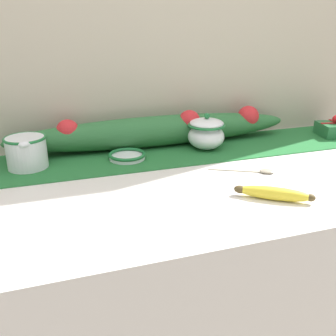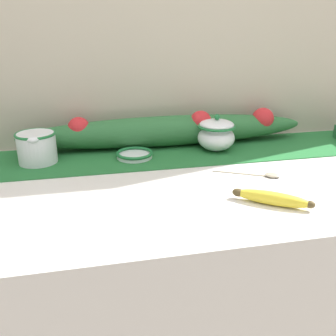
{
  "view_description": "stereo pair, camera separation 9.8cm",
  "coord_description": "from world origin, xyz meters",
  "px_view_note": "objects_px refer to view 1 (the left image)",
  "views": [
    {
      "loc": [
        -0.36,
        -0.91,
        1.32
      ],
      "look_at": [
        -0.07,
        -0.04,
        0.96
      ],
      "focal_mm": 40.0,
      "sensor_mm": 36.0,
      "label": 1
    },
    {
      "loc": [
        -0.26,
        -0.94,
        1.32
      ],
      "look_at": [
        -0.07,
        -0.04,
        0.96
      ],
      "focal_mm": 40.0,
      "sensor_mm": 36.0,
      "label": 2
    }
  ],
  "objects_px": {
    "sugar_bowl": "(206,133)",
    "banana": "(274,193)",
    "small_dish": "(127,156)",
    "spoon": "(263,171)",
    "gift_box": "(336,129)",
    "cream_pitcher": "(26,151)"
  },
  "relations": [
    {
      "from": "banana",
      "to": "sugar_bowl",
      "type": "bearing_deg",
      "value": 89.94
    },
    {
      "from": "small_dish",
      "to": "spoon",
      "type": "relative_size",
      "value": 0.66
    },
    {
      "from": "sugar_bowl",
      "to": "banana",
      "type": "height_order",
      "value": "sugar_bowl"
    },
    {
      "from": "cream_pitcher",
      "to": "gift_box",
      "type": "relative_size",
      "value": 0.96
    },
    {
      "from": "cream_pitcher",
      "to": "spoon",
      "type": "xyz_separation_m",
      "value": [
        0.65,
        -0.25,
        -0.05
      ]
    },
    {
      "from": "cream_pitcher",
      "to": "spoon",
      "type": "height_order",
      "value": "cream_pitcher"
    },
    {
      "from": "small_dish",
      "to": "gift_box",
      "type": "bearing_deg",
      "value": 0.79
    },
    {
      "from": "cream_pitcher",
      "to": "small_dish",
      "type": "xyz_separation_m",
      "value": [
        0.3,
        -0.02,
        -0.04
      ]
    },
    {
      "from": "sugar_bowl",
      "to": "banana",
      "type": "distance_m",
      "value": 0.42
    },
    {
      "from": "sugar_bowl",
      "to": "spoon",
      "type": "relative_size",
      "value": 0.7
    },
    {
      "from": "small_dish",
      "to": "spoon",
      "type": "xyz_separation_m",
      "value": [
        0.35,
        -0.23,
        -0.01
      ]
    },
    {
      "from": "small_dish",
      "to": "spoon",
      "type": "distance_m",
      "value": 0.42
    },
    {
      "from": "banana",
      "to": "small_dish",
      "type": "bearing_deg",
      "value": 125.21
    },
    {
      "from": "sugar_bowl",
      "to": "gift_box",
      "type": "height_order",
      "value": "sugar_bowl"
    },
    {
      "from": "cream_pitcher",
      "to": "sugar_bowl",
      "type": "xyz_separation_m",
      "value": [
        0.58,
        -0.0,
        0.0
      ]
    },
    {
      "from": "banana",
      "to": "gift_box",
      "type": "bearing_deg",
      "value": 37.02
    },
    {
      "from": "cream_pitcher",
      "to": "small_dish",
      "type": "distance_m",
      "value": 0.3
    },
    {
      "from": "cream_pitcher",
      "to": "gift_box",
      "type": "height_order",
      "value": "cream_pitcher"
    },
    {
      "from": "small_dish",
      "to": "banana",
      "type": "relative_size",
      "value": 0.7
    },
    {
      "from": "banana",
      "to": "spoon",
      "type": "distance_m",
      "value": 0.18
    },
    {
      "from": "banana",
      "to": "spoon",
      "type": "height_order",
      "value": "banana"
    },
    {
      "from": "small_dish",
      "to": "banana",
      "type": "xyz_separation_m",
      "value": [
        0.28,
        -0.4,
        0.0
      ]
    }
  ]
}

